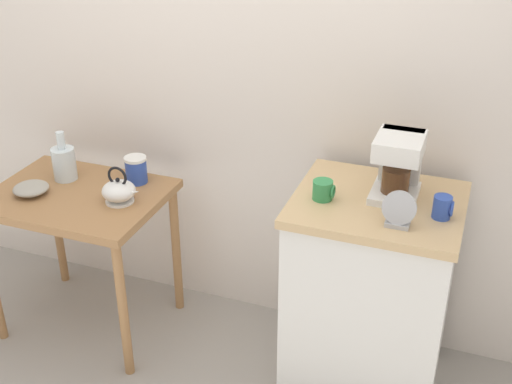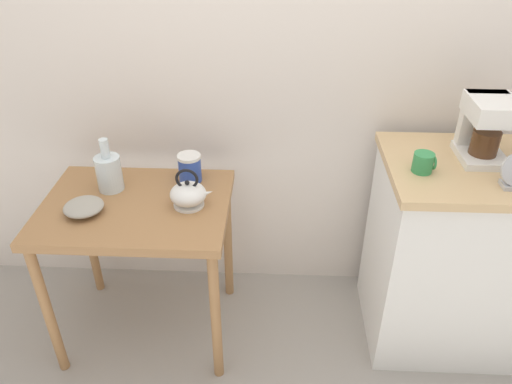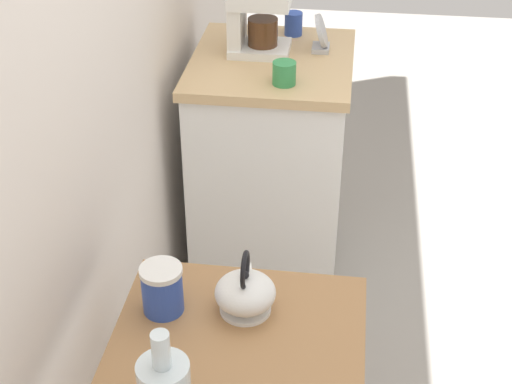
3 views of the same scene
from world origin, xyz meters
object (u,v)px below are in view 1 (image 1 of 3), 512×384
at_px(canister_enamel, 136,170).
at_px(coffee_maker, 398,162).
at_px(mug_tall_green, 323,190).
at_px(teakettle, 119,191).
at_px(bowl_stoneware, 31,188).
at_px(mug_blue, 443,207).
at_px(glass_carafe_vase, 64,162).
at_px(table_clock, 399,211).

bearing_deg(canister_enamel, coffee_maker, -2.91).
xyz_separation_m(canister_enamel, mug_tall_green, (0.97, -0.20, 0.16)).
xyz_separation_m(canister_enamel, coffee_maker, (1.23, -0.06, 0.27)).
bearing_deg(teakettle, bowl_stoneware, -169.66).
distance_m(coffee_maker, mug_blue, 0.25).
bearing_deg(glass_carafe_vase, mug_blue, -3.31).
bearing_deg(bowl_stoneware, mug_tall_green, 3.33).
relative_size(mug_blue, table_clock, 0.65).
height_order(bowl_stoneware, teakettle, teakettle).
xyz_separation_m(bowl_stoneware, teakettle, (0.42, 0.08, 0.03)).
distance_m(teakettle, mug_tall_green, 0.95).
xyz_separation_m(bowl_stoneware, mug_tall_green, (1.36, 0.08, 0.20)).
xyz_separation_m(mug_tall_green, table_clock, (0.31, -0.11, 0.02)).
bearing_deg(table_clock, mug_blue, 38.53).
bearing_deg(mug_tall_green, coffee_maker, 27.80).
bearing_deg(bowl_stoneware, mug_blue, 2.83).
distance_m(mug_blue, table_clock, 0.19).
relative_size(mug_blue, mug_tall_green, 1.03).
bearing_deg(mug_blue, coffee_maker, 146.92).
bearing_deg(bowl_stoneware, canister_enamel, 35.28).
height_order(mug_blue, table_clock, table_clock).
xyz_separation_m(glass_carafe_vase, coffee_maker, (1.57, 0.03, 0.24)).
height_order(teakettle, canister_enamel, teakettle).
relative_size(bowl_stoneware, mug_blue, 1.83).
relative_size(teakettle, glass_carafe_vase, 0.76).
height_order(canister_enamel, mug_tall_green, mug_tall_green).
relative_size(coffee_maker, table_clock, 1.89).
relative_size(coffee_maker, mug_tall_green, 2.99).
bearing_deg(teakettle, mug_tall_green, 0.13).
xyz_separation_m(canister_enamel, mug_blue, (1.42, -0.19, 0.17)).
distance_m(canister_enamel, table_clock, 1.33).
xyz_separation_m(glass_carafe_vase, mug_tall_green, (1.30, -0.11, 0.14)).
bearing_deg(bowl_stoneware, table_clock, -0.90).
bearing_deg(canister_enamel, teakettle, -82.35).
height_order(coffee_maker, table_clock, coffee_maker).
relative_size(glass_carafe_vase, mug_tall_green, 2.80).
relative_size(glass_carafe_vase, coffee_maker, 0.94).
distance_m(glass_carafe_vase, canister_enamel, 0.35).
bearing_deg(canister_enamel, mug_tall_green, -11.75).
height_order(glass_carafe_vase, coffee_maker, coffee_maker).
distance_m(bowl_stoneware, coffee_maker, 1.67).
bearing_deg(mug_tall_green, canister_enamel, 168.25).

